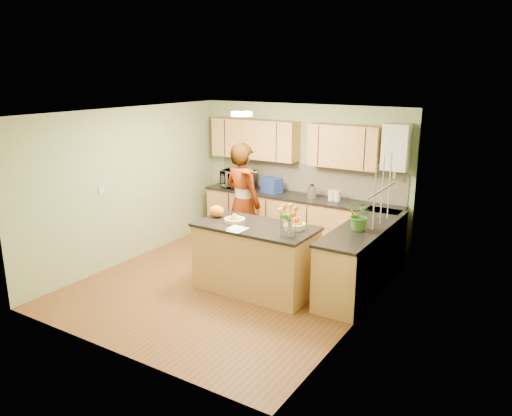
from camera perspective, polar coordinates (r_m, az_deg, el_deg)
The scene contains 28 objects.
floor at distance 7.50m, azimuth -2.78°, elevation -8.55°, with size 4.50×4.50×0.00m, color brown.
ceiling at distance 6.88m, azimuth -3.05°, elevation 10.86°, with size 4.00×4.50×0.02m, color silver.
wall_back at distance 8.98m, azimuth 5.32°, elevation 3.79°, with size 4.00×0.02×2.50m, color #8EA274.
wall_front at distance 5.48m, azimuth -16.49°, elevation -4.33°, with size 4.00×0.02×2.50m, color #8EA274.
wall_left at distance 8.36m, azimuth -14.25°, elevation 2.53°, with size 0.02×4.50×2.50m, color #8EA274.
wall_right at distance 6.21m, azimuth 12.45°, elevation -1.74°, with size 0.02×4.50×2.50m, color #8EA274.
back_counter at distance 8.86m, azimuth 4.90°, elevation -1.54°, with size 3.64×0.62×0.94m.
right_counter at distance 7.31m, azimuth 12.16°, elevation -5.56°, with size 0.62×2.24×0.94m.
splashback at distance 8.93m, azimuth 5.84°, elevation 3.39°, with size 3.60×0.02×0.52m, color beige.
upper_cabinets at distance 8.81m, azimuth 3.88°, elevation 7.56°, with size 3.20×0.34×0.70m.
boiler at distance 8.11m, azimuth 15.77°, elevation 6.69°, with size 0.40×0.30×0.86m.
window_right at distance 6.68m, azimuth 14.29°, elevation 2.02°, with size 0.01×1.30×1.05m.
light_switch at distance 7.95m, azimuth -17.29°, elevation 2.03°, with size 0.02×0.09×0.09m, color silver.
ceiling_lamp at distance 7.13m, azimuth -1.64°, elevation 10.71°, with size 0.30×0.30×0.07m.
peninsula_island at distance 7.09m, azimuth -0.06°, elevation -5.72°, with size 1.69×0.87×0.97m.
fruit_dish at distance 7.11m, azimuth -2.45°, elevation -1.22°, with size 0.29×0.29×0.10m.
orange_bowl at distance 6.78m, azimuth 4.56°, elevation -1.86°, with size 0.26×0.26×0.15m.
flower_vase at distance 6.40m, azimuth 3.65°, elevation -0.37°, with size 0.27×0.27×0.51m.
orange_bag at distance 7.33m, azimuth -4.50°, elevation -0.38°, with size 0.23×0.19×0.17m, color orange.
papers at distance 6.75m, azimuth -2.13°, elevation -2.45°, with size 0.20×0.28×0.01m, color white.
violinist at distance 8.04m, azimuth -1.51°, elevation 0.53°, with size 0.72×0.47×1.96m, color #E2A68A.
violin at distance 7.62m, azimuth -1.20°, elevation 4.26°, with size 0.56×0.22×0.11m, color #4C0E04, non-canonical shape.
microwave at distance 9.31m, azimuth -2.01°, elevation 3.34°, with size 0.59×0.40×0.33m, color silver.
blue_box at distance 8.93m, azimuth 1.81°, elevation 2.63°, with size 0.33×0.24×0.27m, color navy.
kettle at distance 8.59m, azimuth 6.40°, elevation 1.92°, with size 0.15×0.15×0.29m.
jar_cream at distance 8.47m, azimuth 8.66°, elevation 1.44°, with size 0.11×0.11×0.18m, color beige.
jar_white at distance 8.44m, azimuth 9.29°, elevation 1.37°, with size 0.11×0.11×0.18m, color silver.
potted_plant at distance 6.90m, azimuth 11.85°, elevation -0.82°, with size 0.38×0.33×0.43m, color #356722.
Camera 1 is at (3.93, -5.62, 3.03)m, focal length 35.00 mm.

